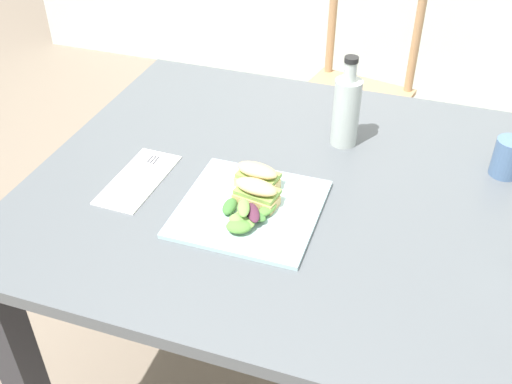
{
  "coord_description": "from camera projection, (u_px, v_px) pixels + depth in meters",
  "views": [
    {
      "loc": [
        0.37,
        -0.97,
        1.54
      ],
      "look_at": [
        0.04,
        0.01,
        0.76
      ],
      "focal_mm": 41.97,
      "sensor_mm": 36.0,
      "label": 1
    }
  ],
  "objects": [
    {
      "name": "salad_mixed_greens",
      "position": [
        245.0,
        215.0,
        1.22
      ],
      "size": [
        0.11,
        0.13,
        0.04
      ],
      "color": "#3D7033",
      "rests_on": "plate_lunch"
    },
    {
      "name": "chair_wooden_far",
      "position": [
        353.0,
        95.0,
        2.31
      ],
      "size": [
        0.47,
        0.47,
        0.87
      ],
      "color": "tan",
      "rests_on": "ground"
    },
    {
      "name": "sandwich_half_back",
      "position": [
        257.0,
        176.0,
        1.31
      ],
      "size": [
        0.1,
        0.07,
        0.06
      ],
      "color": "#DBB270",
      "rests_on": "plate_lunch"
    },
    {
      "name": "cup_extra_side",
      "position": [
        508.0,
        158.0,
        1.35
      ],
      "size": [
        0.07,
        0.07,
        0.09
      ],
      "primitive_type": "cylinder",
      "color": "#4C6B93",
      "rests_on": "dining_table"
    },
    {
      "name": "dining_table",
      "position": [
        296.0,
        224.0,
        1.42
      ],
      "size": [
        1.19,
        1.0,
        0.74
      ],
      "color": "#51565B",
      "rests_on": "ground"
    },
    {
      "name": "napkin_folded",
      "position": [
        138.0,
        179.0,
        1.36
      ],
      "size": [
        0.11,
        0.24,
        0.0
      ],
      "primitive_type": "cube",
      "rotation": [
        0.0,
        0.0,
        -0.03
      ],
      "color": "white",
      "rests_on": "dining_table"
    },
    {
      "name": "bottle_cold_brew",
      "position": [
        346.0,
        114.0,
        1.44
      ],
      "size": [
        0.07,
        0.07,
        0.23
      ],
      "color": "#472819",
      "rests_on": "dining_table"
    },
    {
      "name": "fork_on_napkin",
      "position": [
        142.0,
        174.0,
        1.37
      ],
      "size": [
        0.03,
        0.19,
        0.0
      ],
      "color": "silver",
      "rests_on": "napkin_folded"
    },
    {
      "name": "sandwich_half_front",
      "position": [
        256.0,
        192.0,
        1.26
      ],
      "size": [
        0.1,
        0.07,
        0.06
      ],
      "color": "#DBB270",
      "rests_on": "plate_lunch"
    },
    {
      "name": "plate_lunch",
      "position": [
        250.0,
        208.0,
        1.27
      ],
      "size": [
        0.29,
        0.29,
        0.01
      ],
      "primitive_type": "cube",
      "color": "silver",
      "rests_on": "dining_table"
    }
  ]
}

